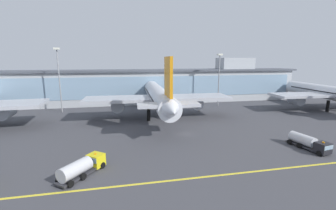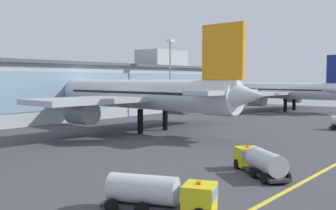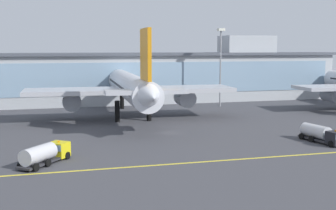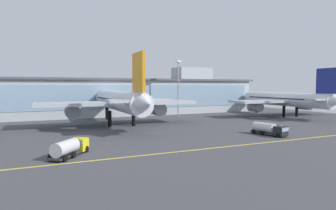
{
  "view_description": "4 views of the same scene",
  "coord_description": "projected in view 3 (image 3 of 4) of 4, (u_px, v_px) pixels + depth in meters",
  "views": [
    {
      "loc": [
        -16.26,
        -54.85,
        18.92
      ],
      "look_at": [
        -2.24,
        11.87,
        5.56
      ],
      "focal_mm": 24.56,
      "sensor_mm": 36.0,
      "label": 1
    },
    {
      "loc": [
        -62.02,
        -36.51,
        10.47
      ],
      "look_at": [
        -2.45,
        12.76,
        5.35
      ],
      "focal_mm": 42.11,
      "sensor_mm": 36.0,
      "label": 2
    },
    {
      "loc": [
        -22.12,
        -80.2,
        16.28
      ],
      "look_at": [
        2.64,
        11.05,
        3.95
      ],
      "focal_mm": 47.21,
      "sensor_mm": 36.0,
      "label": 3
    },
    {
      "loc": [
        -29.61,
        -69.56,
        11.73
      ],
      "look_at": [
        5.43,
        4.17,
        6.64
      ],
      "focal_mm": 32.4,
      "sensor_mm": 36.0,
      "label": 4
    }
  ],
  "objects": [
    {
      "name": "apron_light_mast_west",
      "position": [
        221.0,
        55.0,
        121.09
      ],
      "size": [
        1.8,
        1.8,
        21.46
      ],
      "color": "gray",
      "rests_on": "ground"
    },
    {
      "name": "taxiway_centreline_stripe",
      "position": [
        210.0,
        161.0,
        63.54
      ],
      "size": [
        145.81,
        0.5,
        0.01
      ],
      "primitive_type": "cube",
      "color": "yellow",
      "rests_on": "ground"
    },
    {
      "name": "ground_plane",
      "position": [
        170.0,
        133.0,
        84.6
      ],
      "size": [
        182.26,
        182.26,
        0.0
      ],
      "primitive_type": "plane",
      "color": "#424247"
    },
    {
      "name": "terminal_building",
      "position": [
        132.0,
        76.0,
        129.72
      ],
      "size": [
        133.19,
        14.0,
        19.96
      ],
      "color": "#ADB2B7",
      "rests_on": "ground"
    },
    {
      "name": "airliner_near_right",
      "position": [
        131.0,
        88.0,
        100.12
      ],
      "size": [
        47.58,
        55.22,
        19.75
      ],
      "rotation": [
        0.0,
        0.0,
        1.53
      ],
      "color": "black",
      "rests_on": "ground"
    },
    {
      "name": "baggage_tug_near",
      "position": [
        46.0,
        153.0,
        62.16
      ],
      "size": [
        7.47,
        8.63,
        2.9
      ],
      "rotation": [
        0.0,
        0.0,
        0.91
      ],
      "color": "black",
      "rests_on": "ground"
    },
    {
      "name": "fuel_tanker_truck",
      "position": [
        323.0,
        134.0,
        75.73
      ],
      "size": [
        4.23,
        9.33,
        2.9
      ],
      "rotation": [
        0.0,
        0.0,
        4.88
      ],
      "color": "black",
      "rests_on": "ground"
    }
  ]
}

